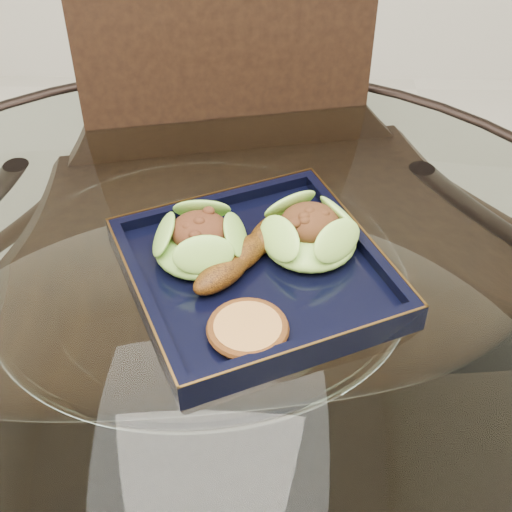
{
  "coord_description": "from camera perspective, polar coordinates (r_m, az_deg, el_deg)",
  "views": [
    {
      "loc": [
        0.06,
        -0.54,
        1.32
      ],
      "look_at": [
        0.06,
        0.04,
        0.8
      ],
      "focal_mm": 50.0,
      "sensor_mm": 36.0,
      "label": 1
    }
  ],
  "objects": [
    {
      "name": "crumb_patty",
      "position": [
        0.72,
        -0.67,
        -5.94
      ],
      "size": [
        0.09,
        0.09,
        0.01
      ],
      "primitive_type": "cylinder",
      "rotation": [
        0.0,
        0.0,
        0.31
      ],
      "color": "#AE723A",
      "rests_on": "navy_plate"
    },
    {
      "name": "dining_table",
      "position": [
        0.9,
        -3.68,
        -11.63
      ],
      "size": [
        1.13,
        1.13,
        0.77
      ],
      "color": "white",
      "rests_on": "ground"
    },
    {
      "name": "lettuce_wrap_right",
      "position": [
        0.81,
        4.31,
        1.69
      ],
      "size": [
        0.13,
        0.13,
        0.04
      ],
      "primitive_type": "ellipsoid",
      "rotation": [
        0.0,
        0.0,
        0.22
      ],
      "color": "#6E9F2E",
      "rests_on": "navy_plate"
    },
    {
      "name": "lettuce_wrap_left",
      "position": [
        0.8,
        -4.48,
        1.05
      ],
      "size": [
        0.13,
        0.13,
        0.04
      ],
      "primitive_type": "ellipsoid",
      "rotation": [
        0.0,
        0.0,
        -0.34
      ],
      "color": "#699C2D",
      "rests_on": "navy_plate"
    },
    {
      "name": "dining_chair",
      "position": [
        1.11,
        -1.06,
        0.18
      ],
      "size": [
        0.53,
        0.53,
        1.04
      ],
      "rotation": [
        0.0,
        0.0,
        0.19
      ],
      "color": "black",
      "rests_on": "ground"
    },
    {
      "name": "navy_plate",
      "position": [
        0.8,
        -0.0,
        -1.62
      ],
      "size": [
        0.36,
        0.36,
        0.02
      ],
      "primitive_type": "cube",
      "rotation": [
        0.0,
        0.0,
        0.41
      ],
      "color": "black",
      "rests_on": "dining_table"
    },
    {
      "name": "roasted_plantain",
      "position": [
        0.79,
        -0.88,
        0.2
      ],
      "size": [
        0.12,
        0.14,
        0.03
      ],
      "primitive_type": "ellipsoid",
      "rotation": [
        0.0,
        0.0,
        0.95
      ],
      "color": "#5F320A",
      "rests_on": "navy_plate"
    }
  ]
}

